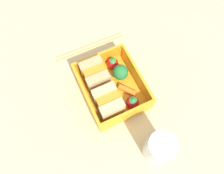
% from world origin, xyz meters
% --- Properties ---
extents(ground_plane, '(1.20, 1.20, 0.02)m').
position_xyz_m(ground_plane, '(0.00, 0.00, -0.01)').
color(ground_plane, '#DAB88C').
extents(bento_tray, '(0.17, 0.14, 0.01)m').
position_xyz_m(bento_tray, '(0.00, 0.00, 0.01)').
color(bento_tray, orange).
rests_on(bento_tray, ground_plane).
extents(bento_rim, '(0.17, 0.14, 0.05)m').
position_xyz_m(bento_rim, '(0.00, 0.00, 0.04)').
color(bento_rim, orange).
rests_on(bento_rim, bento_tray).
extents(sandwich_left, '(0.06, 0.05, 0.06)m').
position_xyz_m(sandwich_left, '(-0.04, 0.03, 0.04)').
color(sandwich_left, '#D8B67E').
rests_on(sandwich_left, bento_tray).
extents(sandwich_center_left, '(0.06, 0.05, 0.06)m').
position_xyz_m(sandwich_center_left, '(0.04, 0.03, 0.04)').
color(sandwich_center_left, tan).
rests_on(sandwich_center_left, bento_tray).
extents(strawberry_left, '(0.03, 0.03, 0.04)m').
position_xyz_m(strawberry_left, '(-0.06, -0.03, 0.03)').
color(strawberry_left, red).
rests_on(strawberry_left, bento_tray).
extents(carrot_stick_far_left, '(0.05, 0.04, 0.01)m').
position_xyz_m(carrot_stick_far_left, '(-0.02, -0.03, 0.02)').
color(carrot_stick_far_left, orange).
rests_on(carrot_stick_far_left, bento_tray).
extents(broccoli_floret, '(0.04, 0.04, 0.05)m').
position_xyz_m(broccoli_floret, '(0.02, -0.03, 0.04)').
color(broccoli_floret, '#80CC65').
rests_on(broccoli_floret, bento_tray).
extents(strawberry_far_left, '(0.03, 0.03, 0.03)m').
position_xyz_m(strawberry_far_left, '(0.06, -0.03, 0.03)').
color(strawberry_far_left, red).
rests_on(strawberry_far_left, bento_tray).
extents(chopstick_pair, '(0.02, 0.20, 0.01)m').
position_xyz_m(chopstick_pair, '(0.15, -0.00, 0.00)').
color(chopstick_pair, tan).
rests_on(chopstick_pair, ground_plane).
extents(drinking_glass, '(0.06, 0.06, 0.10)m').
position_xyz_m(drinking_glass, '(-0.18, -0.02, 0.05)').
color(drinking_glass, silver).
rests_on(drinking_glass, ground_plane).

